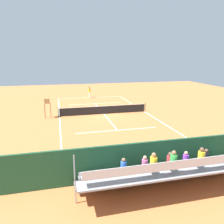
{
  "coord_description": "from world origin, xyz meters",
  "views": [
    {
      "loc": [
        4.99,
        24.32,
        6.4
      ],
      "look_at": [
        0.0,
        4.0,
        1.2
      ],
      "focal_mm": 35.51,
      "sensor_mm": 36.0,
      "label": 1
    }
  ],
  "objects_px": {
    "tennis_net": "(104,110)",
    "tennis_ball_far": "(91,99)",
    "courtside_bench": "(186,155)",
    "tennis_player": "(89,91)",
    "bleacher_stand": "(168,170)",
    "tennis_racket": "(85,97)",
    "umpire_chair": "(47,106)",
    "equipment_bag": "(157,166)",
    "tennis_ball_near": "(79,101)"
  },
  "relations": [
    {
      "from": "umpire_chair",
      "to": "equipment_bag",
      "type": "distance_m",
      "value": 14.81
    },
    {
      "from": "courtside_bench",
      "to": "tennis_player",
      "type": "height_order",
      "value": "tennis_player"
    },
    {
      "from": "tennis_ball_far",
      "to": "umpire_chair",
      "type": "bearing_deg",
      "value": 58.34
    },
    {
      "from": "umpire_chair",
      "to": "equipment_bag",
      "type": "xyz_separation_m",
      "value": [
        -6.65,
        13.18,
        -1.13
      ]
    },
    {
      "from": "courtside_bench",
      "to": "tennis_player",
      "type": "distance_m",
      "value": 24.43
    },
    {
      "from": "tennis_player",
      "to": "tennis_ball_far",
      "type": "xyz_separation_m",
      "value": [
        0.05,
        1.38,
        -0.98
      ]
    },
    {
      "from": "tennis_net",
      "to": "courtside_bench",
      "type": "height_order",
      "value": "tennis_net"
    },
    {
      "from": "umpire_chair",
      "to": "courtside_bench",
      "type": "bearing_deg",
      "value": 123.32
    },
    {
      "from": "tennis_player",
      "to": "tennis_racket",
      "type": "distance_m",
      "value": 1.26
    },
    {
      "from": "equipment_bag",
      "to": "tennis_racket",
      "type": "distance_m",
      "value": 24.76
    },
    {
      "from": "bleacher_stand",
      "to": "tennis_ball_near",
      "type": "bearing_deg",
      "value": -85.12
    },
    {
      "from": "bleacher_stand",
      "to": "equipment_bag",
      "type": "relative_size",
      "value": 10.07
    },
    {
      "from": "umpire_chair",
      "to": "tennis_player",
      "type": "relative_size",
      "value": 1.11
    },
    {
      "from": "equipment_bag",
      "to": "tennis_ball_near",
      "type": "xyz_separation_m",
      "value": [
        2.44,
        -21.97,
        -0.15
      ]
    },
    {
      "from": "tennis_net",
      "to": "tennis_ball_far",
      "type": "bearing_deg",
      "value": -89.31
    },
    {
      "from": "courtside_bench",
      "to": "tennis_racket",
      "type": "xyz_separation_m",
      "value": [
        3.14,
        -24.6,
        -0.54
      ]
    },
    {
      "from": "tennis_ball_far",
      "to": "tennis_player",
      "type": "bearing_deg",
      "value": -92.13
    },
    {
      "from": "tennis_ball_near",
      "to": "tennis_net",
      "type": "bearing_deg",
      "value": 103.07
    },
    {
      "from": "tennis_net",
      "to": "tennis_player",
      "type": "relative_size",
      "value": 5.35
    },
    {
      "from": "bleacher_stand",
      "to": "courtside_bench",
      "type": "height_order",
      "value": "bleacher_stand"
    },
    {
      "from": "tennis_net",
      "to": "tennis_ball_far",
      "type": "height_order",
      "value": "tennis_net"
    },
    {
      "from": "tennis_racket",
      "to": "tennis_ball_far",
      "type": "height_order",
      "value": "tennis_ball_far"
    },
    {
      "from": "umpire_chair",
      "to": "equipment_bag",
      "type": "relative_size",
      "value": 2.38
    },
    {
      "from": "tennis_racket",
      "to": "tennis_ball_far",
      "type": "relative_size",
      "value": 8.16
    },
    {
      "from": "tennis_net",
      "to": "bleacher_stand",
      "type": "xyz_separation_m",
      "value": [
        -0.05,
        15.36,
        0.46
      ]
    },
    {
      "from": "umpire_chair",
      "to": "tennis_racket",
      "type": "bearing_deg",
      "value": -115.21
    },
    {
      "from": "bleacher_stand",
      "to": "equipment_bag",
      "type": "height_order",
      "value": "bleacher_stand"
    },
    {
      "from": "bleacher_stand",
      "to": "umpire_chair",
      "type": "relative_size",
      "value": 4.23
    },
    {
      "from": "tennis_player",
      "to": "tennis_ball_far",
      "type": "relative_size",
      "value": 29.18
    },
    {
      "from": "tennis_player",
      "to": "tennis_racket",
      "type": "height_order",
      "value": "tennis_player"
    },
    {
      "from": "bleacher_stand",
      "to": "tennis_racket",
      "type": "xyz_separation_m",
      "value": [
        0.82,
        -26.69,
        -0.95
      ]
    },
    {
      "from": "equipment_bag",
      "to": "courtside_bench",
      "type": "bearing_deg",
      "value": -176.19
    },
    {
      "from": "umpire_chair",
      "to": "tennis_racket",
      "type": "relative_size",
      "value": 3.98
    },
    {
      "from": "bleacher_stand",
      "to": "tennis_racket",
      "type": "distance_m",
      "value": 26.72
    },
    {
      "from": "bleacher_stand",
      "to": "tennis_ball_far",
      "type": "height_order",
      "value": "bleacher_stand"
    },
    {
      "from": "umpire_chair",
      "to": "tennis_ball_far",
      "type": "relative_size",
      "value": 32.42
    },
    {
      "from": "courtside_bench",
      "to": "equipment_bag",
      "type": "height_order",
      "value": "courtside_bench"
    },
    {
      "from": "tennis_ball_near",
      "to": "tennis_ball_far",
      "type": "relative_size",
      "value": 1.0
    },
    {
      "from": "courtside_bench",
      "to": "tennis_player",
      "type": "bearing_deg",
      "value": -84.26
    },
    {
      "from": "courtside_bench",
      "to": "tennis_net",
      "type": "bearing_deg",
      "value": -79.84
    },
    {
      "from": "equipment_bag",
      "to": "tennis_player",
      "type": "bearing_deg",
      "value": -88.79
    },
    {
      "from": "bleacher_stand",
      "to": "umpire_chair",
      "type": "bearing_deg",
      "value": -67.56
    },
    {
      "from": "tennis_net",
      "to": "equipment_bag",
      "type": "bearing_deg",
      "value": 91.93
    },
    {
      "from": "tennis_net",
      "to": "umpire_chair",
      "type": "bearing_deg",
      "value": 2.04
    },
    {
      "from": "tennis_player",
      "to": "tennis_racket",
      "type": "bearing_deg",
      "value": -23.07
    },
    {
      "from": "umpire_chair",
      "to": "tennis_ball_near",
      "type": "bearing_deg",
      "value": -115.6
    },
    {
      "from": "tennis_net",
      "to": "tennis_ball_near",
      "type": "xyz_separation_m",
      "value": [
        1.99,
        -8.57,
        -0.47
      ]
    },
    {
      "from": "tennis_net",
      "to": "courtside_bench",
      "type": "distance_m",
      "value": 13.48
    },
    {
      "from": "tennis_player",
      "to": "courtside_bench",
      "type": "bearing_deg",
      "value": 95.74
    },
    {
      "from": "bleacher_stand",
      "to": "tennis_ball_far",
      "type": "bearing_deg",
      "value": -89.61
    }
  ]
}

